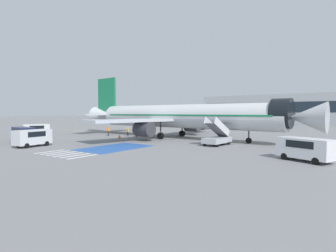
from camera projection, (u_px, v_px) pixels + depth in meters
ground_plane at (185, 139)px, 44.44m from camera, size 600.00×600.00×0.00m
apron_leadline_yellow at (180, 138)px, 45.48m from camera, size 79.15×4.35×0.01m
apron_stand_patch_blue at (115, 148)px, 33.22m from camera, size 5.82×9.28×0.01m
apron_walkway_bar_0 at (50, 152)px, 29.94m from camera, size 0.44×3.60×0.01m
apron_walkway_bar_1 at (56, 152)px, 29.24m from camera, size 0.44×3.60×0.01m
apron_walkway_bar_2 at (62, 153)px, 28.54m from camera, size 0.44×3.60×0.01m
apron_walkway_bar_3 at (69, 154)px, 27.85m from camera, size 0.44×3.60×0.01m
apron_walkway_bar_4 at (76, 156)px, 27.15m from camera, size 0.44×3.60×0.01m
apron_walkway_bar_5 at (83, 157)px, 26.46m from camera, size 0.44×3.60×0.01m
airliner at (177, 116)px, 45.68m from camera, size 45.88×32.04×11.93m
boarding_stairs_forward at (217, 138)px, 35.84m from camera, size 2.45×5.32×3.94m
fuel_tanker at (200, 123)px, 69.25m from camera, size 3.37×10.73×3.23m
service_van_0 at (23, 133)px, 39.80m from camera, size 5.29×2.54×2.22m
service_van_1 at (33, 137)px, 34.24m from camera, size 2.40×4.67×2.20m
service_van_2 at (36, 130)px, 46.77m from camera, size 3.40×4.68×2.37m
service_van_3 at (305, 147)px, 23.95m from camera, size 5.11×3.61×2.12m
ground_crew_0 at (136, 132)px, 47.88m from camera, size 0.25×0.44×1.64m
ground_crew_1 at (128, 131)px, 49.42m from camera, size 0.48×0.36×1.65m
ground_crew_2 at (108, 130)px, 49.96m from camera, size 0.37×0.48×1.87m
traffic_cone_0 at (119, 136)px, 45.33m from camera, size 0.57×0.57×0.64m
terminal_building at (296, 109)px, 110.44m from camera, size 81.22×12.10×12.15m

